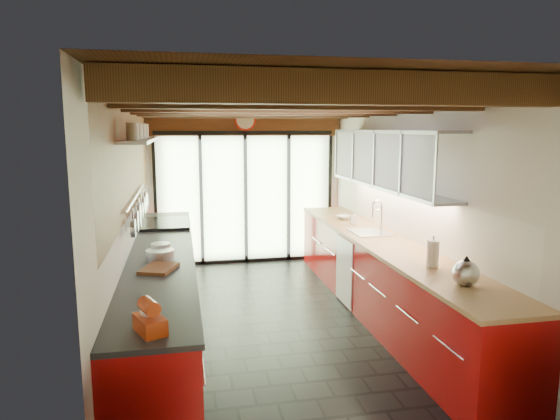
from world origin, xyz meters
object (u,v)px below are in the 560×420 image
object	(u,v)px
stand_mixer	(150,319)
bowl	(345,217)
paper_towel	(433,254)
kettle	(466,272)
soap_bottle	(354,217)

from	to	relation	value
stand_mixer	bowl	distance (m)	4.42
stand_mixer	paper_towel	size ratio (longest dim) A/B	0.96
kettle	soap_bottle	distance (m)	2.76
kettle	soap_bottle	bearing A→B (deg)	90.00
paper_towel	kettle	bearing A→B (deg)	-90.00
paper_towel	stand_mixer	bearing A→B (deg)	-157.53
kettle	bowl	xyz separation A→B (m)	(0.00, 3.13, -0.09)
stand_mixer	soap_bottle	xyz separation A→B (m)	(2.54, 3.25, -0.00)
stand_mixer	bowl	world-z (taller)	stand_mixer
stand_mixer	paper_towel	world-z (taller)	paper_towel
paper_towel	bowl	bearing A→B (deg)	90.00
paper_towel	soap_bottle	size ratio (longest dim) A/B	1.68
paper_towel	bowl	distance (m)	2.57
stand_mixer	soap_bottle	distance (m)	4.13
stand_mixer	bowl	bearing A→B (deg)	54.93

